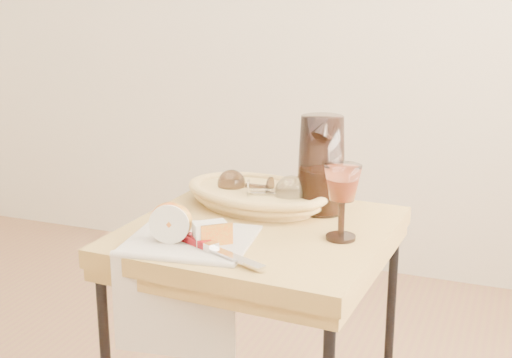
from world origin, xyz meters
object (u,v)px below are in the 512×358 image
at_px(wine_goblet, 342,202).
at_px(goblet_lying_a, 248,185).
at_px(pitcher, 321,164).
at_px(table_knife, 214,247).
at_px(bread_basket, 257,197).
at_px(tea_towel, 191,240).
at_px(goblet_lying_b, 273,191).
at_px(apple_half, 171,221).

bearing_deg(wine_goblet, goblet_lying_a, 150.20).
bearing_deg(pitcher, table_knife, -90.16).
bearing_deg(pitcher, bread_basket, -151.24).
bearing_deg(tea_towel, goblet_lying_b, 62.30).
distance_m(wine_goblet, apple_half, 0.37).
height_order(goblet_lying_a, wine_goblet, wine_goblet).
relative_size(tea_towel, goblet_lying_b, 2.05).
distance_m(tea_towel, pitcher, 0.39).
relative_size(pitcher, wine_goblet, 1.63).
bearing_deg(bread_basket, table_knife, -71.55).
bearing_deg(goblet_lying_b, tea_towel, -129.17).
xyz_separation_m(tea_towel, goblet_lying_a, (0.02, 0.30, 0.05)).
relative_size(bread_basket, apple_half, 3.63).
xyz_separation_m(tea_towel, apple_half, (-0.03, -0.02, 0.05)).
relative_size(tea_towel, wine_goblet, 1.56).
relative_size(pitcher, apple_half, 2.96).
relative_size(goblet_lying_b, apple_half, 1.38).
relative_size(goblet_lying_b, table_knife, 0.50).
relative_size(goblet_lying_a, table_knife, 0.46).
distance_m(wine_goblet, table_knife, 0.30).
bearing_deg(goblet_lying_b, pitcher, 4.83).
bearing_deg(wine_goblet, pitcher, 119.18).
xyz_separation_m(goblet_lying_b, pitcher, (0.11, 0.05, 0.07)).
bearing_deg(goblet_lying_a, apple_half, 80.52).
distance_m(goblet_lying_a, goblet_lying_b, 0.09).
relative_size(bread_basket, goblet_lying_a, 2.87).
bearing_deg(bread_basket, pitcher, 22.47).
bearing_deg(goblet_lying_b, wine_goblet, -51.03).
relative_size(goblet_lying_a, pitcher, 0.43).
xyz_separation_m(tea_towel, bread_basket, (0.05, 0.28, 0.02)).
bearing_deg(bread_basket, apple_half, -92.10).
bearing_deg(table_knife, goblet_lying_b, 111.23).
xyz_separation_m(goblet_lying_a, goblet_lying_b, (0.08, -0.04, 0.00)).
distance_m(goblet_lying_b, apple_half, 0.31).
height_order(tea_towel, bread_basket, bread_basket).
distance_m(bread_basket, pitcher, 0.19).
height_order(bread_basket, goblet_lying_b, goblet_lying_b).
bearing_deg(apple_half, table_knife, -29.92).
xyz_separation_m(goblet_lying_a, wine_goblet, (0.29, -0.16, 0.04)).
height_order(wine_goblet, apple_half, wine_goblet).
bearing_deg(goblet_lying_a, goblet_lying_b, 155.76).
bearing_deg(goblet_lying_b, goblet_lying_a, 137.37).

